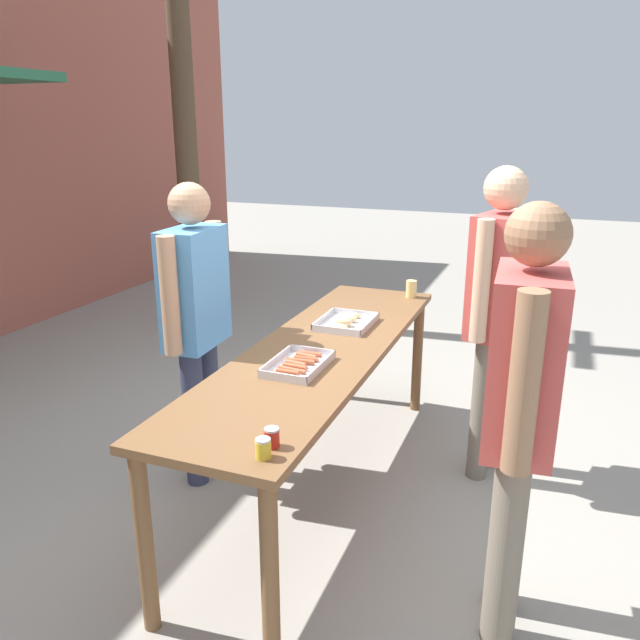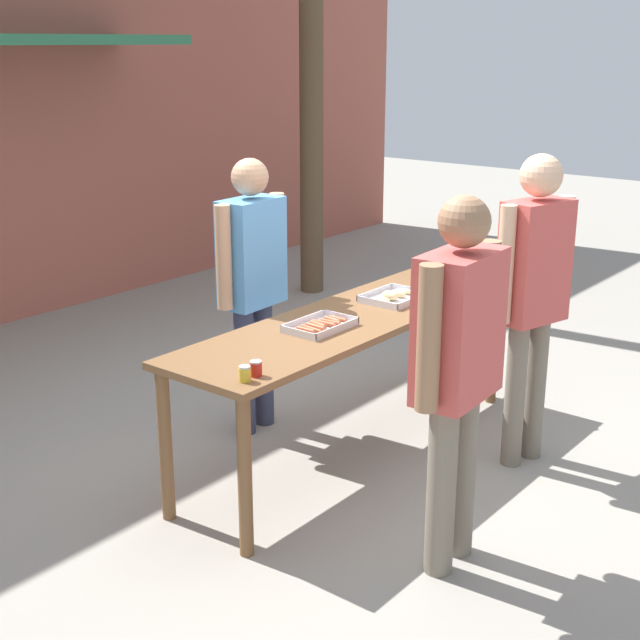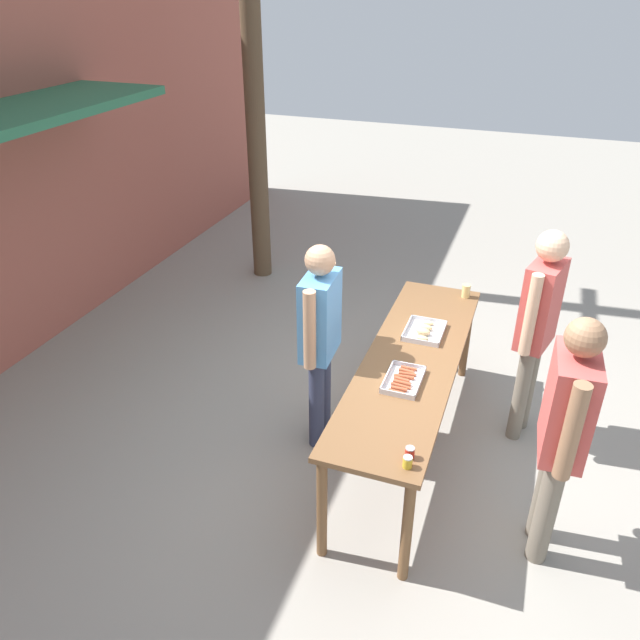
{
  "view_description": "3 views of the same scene",
  "coord_description": "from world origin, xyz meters",
  "views": [
    {
      "loc": [
        -2.95,
        -1.14,
        2.02
      ],
      "look_at": [
        0.0,
        0.0,
        1.02
      ],
      "focal_mm": 35.0,
      "sensor_mm": 36.0,
      "label": 1
    },
    {
      "loc": [
        -3.98,
        -2.93,
        2.39
      ],
      "look_at": [
        -0.33,
        -0.01,
        0.92
      ],
      "focal_mm": 50.0,
      "sensor_mm": 36.0,
      "label": 2
    },
    {
      "loc": [
        -3.96,
        -0.7,
        3.44
      ],
      "look_at": [
        -0.1,
        0.7,
        1.13
      ],
      "focal_mm": 35.0,
      "sensor_mm": 36.0,
      "label": 3
    }
  ],
  "objects": [
    {
      "name": "utility_pole",
      "position": [
        2.69,
        2.51,
        2.92
      ],
      "size": [
        1.1,
        0.23,
        5.68
      ],
      "color": "brown",
      "rests_on": "ground"
    },
    {
      "name": "ground_plane",
      "position": [
        0.0,
        0.0,
        0.0
      ],
      "size": [
        24.0,
        24.0,
        0.0
      ],
      "primitive_type": "plane",
      "color": "gray"
    },
    {
      "name": "beer_cup",
      "position": [
        1.16,
        -0.23,
        0.93
      ],
      "size": [
        0.07,
        0.07,
        0.12
      ],
      "color": "#DBC67A",
      "rests_on": "serving_table"
    },
    {
      "name": "serving_table",
      "position": [
        0.0,
        0.0,
        0.77
      ],
      "size": [
        2.59,
        0.69,
        0.87
      ],
      "color": "brown",
      "rests_on": "ground"
    },
    {
      "name": "person_customer_with_cup",
      "position": [
        0.54,
        -0.85,
        1.1
      ],
      "size": [
        0.56,
        0.31,
        1.81
      ],
      "rotation": [
        0.0,
        0.0,
        2.88
      ],
      "color": "#756B5B",
      "rests_on": "ground"
    },
    {
      "name": "person_customer_holding_hotdog",
      "position": [
        -0.67,
        -1.07,
        1.05
      ],
      "size": [
        0.66,
        0.27,
        1.77
      ],
      "rotation": [
        0.0,
        0.0,
        3.2
      ],
      "color": "#756B5B",
      "rests_on": "ground"
    },
    {
      "name": "person_server_behind_table",
      "position": [
        -0.1,
        0.7,
        1.04
      ],
      "size": [
        0.6,
        0.25,
        1.73
      ],
      "rotation": [
        0.0,
        0.0,
        0.05
      ],
      "color": "#333851",
      "rests_on": "ground"
    },
    {
      "name": "condiment_jar_ketchup",
      "position": [
        -1.08,
        -0.23,
        0.91
      ],
      "size": [
        0.06,
        0.06,
        0.08
      ],
      "color": "#B22319",
      "rests_on": "serving_table"
    },
    {
      "name": "food_tray_buns",
      "position": [
        0.39,
        -0.01,
        0.89
      ],
      "size": [
        0.38,
        0.3,
        0.07
      ],
      "color": "silver",
      "rests_on": "serving_table"
    },
    {
      "name": "condiment_jar_mustard",
      "position": [
        -1.17,
        -0.23,
        0.91
      ],
      "size": [
        0.06,
        0.06,
        0.08
      ],
      "color": "gold",
      "rests_on": "serving_table"
    },
    {
      "name": "food_tray_sausages",
      "position": [
        -0.33,
        -0.01,
        0.89
      ],
      "size": [
        0.39,
        0.25,
        0.04
      ],
      "color": "silver",
      "rests_on": "serving_table"
    }
  ]
}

